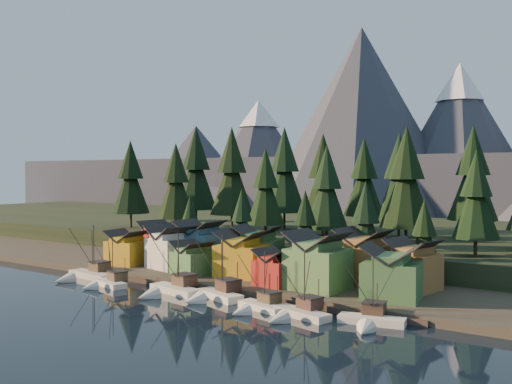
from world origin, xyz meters
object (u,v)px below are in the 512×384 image
Objects in this scene: boat_5 at (297,305)px; house_front_1 at (171,246)px; boat_4 at (258,299)px; boat_6 at (370,312)px; house_back_0 at (161,240)px; boat_3 at (214,286)px; house_front_0 at (127,246)px; boat_0 at (85,268)px; boat_1 at (106,276)px; boat_2 at (170,282)px; house_back_1 at (199,242)px.

house_front_1 reaches higher than boat_5.
boat_4 is 18.86m from boat_6.
house_back_0 reaches higher than boat_4.
boat_3 is at bearing -174.50° from boat_5.
boat_3 is at bearing -178.99° from boat_4.
house_front_0 is 12.05m from house_front_1.
boat_0 is 1.21× the size of boat_1.
boat_4 is 0.96× the size of boat_6.
boat_5 is (7.64, -0.44, 0.06)m from boat_4.
house_back_0 is at bearing 169.89° from boat_5.
boat_4 is (45.95, -2.28, -0.22)m from boat_0.
boat_4 is 7.65m from boat_5.
house_front_1 is at bearing 142.17° from boat_2.
boat_4 is (35.47, 1.09, -0.20)m from boat_1.
boat_0 is 25.43m from boat_2.
boat_2 is 39.31m from boat_6.
boat_6 is at bearing 17.85° from boat_1.
boat_5 is at bearing -35.55° from house_back_1.
house_back_0 is 0.99× the size of house_back_1.
boat_5 is (28.18, -1.57, -0.24)m from boat_2.
house_back_1 is at bearing 21.00° from house_front_0.
house_back_0 is at bearing 158.07° from house_front_1.
boat_4 is 1.05× the size of house_back_1.
boat_1 is at bearing -165.06° from boat_5.
boat_3 is 28.42m from house_back_1.
boat_2 is 1.22× the size of house_front_1.
house_front_0 is 0.84× the size of house_back_0.
boat_6 is at bearing 5.46° from boat_0.
boat_5 is 1.06× the size of house_front_1.
boat_2 is 1.53× the size of house_front_0.
boat_0 reaches higher than boat_6.
boat_4 reaches higher than house_front_0.
boat_4 is 48.58m from house_front_0.
house_back_0 is (2.72, 8.32, 0.85)m from house_front_0.
house_back_0 reaches higher than boat_6.
house_back_0 is 12.63m from house_back_1.
boat_2 is at bearing 22.99° from boat_1.
house_front_0 is at bearing 178.84° from boat_5.
boat_5 is at bearing 2.74° from boat_0.
boat_2 is 9.72m from boat_3.
house_back_1 reaches higher than house_back_0.
boat_1 is 1.03× the size of boat_4.
boat_5 is 56.33m from house_back_0.
house_front_1 is at bearing 166.91° from boat_3.
boat_5 is (53.59, -2.72, -0.16)m from boat_0.
boat_3 is 11.16m from boat_4.
boat_3 is 38.64m from house_back_0.
house_back_0 is at bearing 66.16° from house_front_0.
boat_6 is at bearing 17.10° from boat_3.
boat_0 reaches higher than boat_5.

